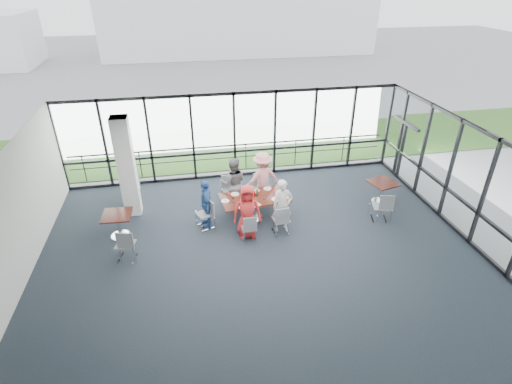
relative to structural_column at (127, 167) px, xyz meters
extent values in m
cube|color=#1F2932|center=(3.60, -3.00, -1.61)|extent=(12.00, 10.00, 0.02)
cube|color=silver|center=(3.60, -3.00, 1.60)|extent=(12.00, 10.00, 0.04)
cube|color=silver|center=(-2.40, -3.00, 0.00)|extent=(0.10, 10.00, 3.20)
cube|color=silver|center=(3.60, -8.00, 0.00)|extent=(12.00, 0.10, 3.20)
cube|color=white|center=(3.60, 2.00, 0.00)|extent=(12.00, 0.10, 3.20)
cube|color=white|center=(9.60, -3.00, 0.00)|extent=(0.10, 10.00, 3.20)
cube|color=black|center=(9.60, 0.75, -0.55)|extent=(0.12, 1.60, 2.10)
cube|color=white|center=(0.00, 0.00, 0.00)|extent=(0.50, 0.50, 3.20)
cube|color=gray|center=(3.60, 7.00, -1.62)|extent=(80.00, 70.00, 0.02)
cube|color=#28521F|center=(3.60, 5.00, -1.59)|extent=(80.00, 5.00, 0.01)
cube|color=white|center=(7.60, 29.00, 1.40)|extent=(24.00, 10.00, 6.00)
cylinder|color=#2D2D33|center=(3.60, 2.60, -1.10)|extent=(12.00, 0.06, 0.06)
cube|color=#3C1A0C|center=(3.76, -1.07, -0.87)|extent=(2.17, 1.35, 0.04)
cylinder|color=silver|center=(3.76, -1.07, -1.25)|extent=(0.12, 0.12, 0.71)
cylinder|color=silver|center=(3.76, -1.07, -1.59)|extent=(0.56, 0.56, 0.03)
cube|color=#3C1A0C|center=(-0.29, -1.31, -0.87)|extent=(0.85, 0.85, 0.04)
cylinder|color=silver|center=(-0.29, -1.31, -1.25)|extent=(0.12, 0.12, 0.71)
cube|color=#3C1A0C|center=(8.12, -0.88, -0.87)|extent=(1.02, 1.02, 0.04)
cylinder|color=silver|center=(8.12, -0.88, -1.25)|extent=(0.12, 0.12, 0.71)
imported|color=red|center=(3.39, -1.97, -0.77)|extent=(0.85, 0.59, 1.65)
imported|color=silver|center=(4.45, -1.86, -0.78)|extent=(0.61, 0.46, 1.65)
imported|color=slate|center=(3.23, -0.26, -0.73)|extent=(0.91, 0.63, 1.74)
imported|color=pink|center=(4.21, -0.14, -0.70)|extent=(1.26, 0.81, 1.80)
imported|color=#3765A8|center=(2.28, -1.18, -0.83)|extent=(0.50, 0.91, 1.54)
cylinder|color=white|center=(3.27, -1.53, -0.84)|extent=(0.27, 0.27, 0.01)
cylinder|color=white|center=(4.39, -1.32, -0.84)|extent=(0.28, 0.28, 0.01)
cylinder|color=white|center=(3.20, -0.78, -0.84)|extent=(0.26, 0.26, 0.01)
cylinder|color=white|center=(4.27, -0.62, -0.84)|extent=(0.25, 0.25, 0.01)
cylinder|color=white|center=(2.85, -1.15, -0.84)|extent=(0.25, 0.25, 0.01)
cylinder|color=white|center=(3.55, -1.33, -0.79)|extent=(0.06, 0.06, 0.13)
cylinder|color=white|center=(4.03, -1.26, -0.78)|extent=(0.07, 0.07, 0.14)
cylinder|color=white|center=(3.79, -0.87, -0.78)|extent=(0.07, 0.07, 0.14)
cylinder|color=white|center=(3.08, -1.26, -0.78)|extent=(0.07, 0.07, 0.13)
cube|color=beige|center=(3.71, -1.54, -0.85)|extent=(0.39, 0.35, 0.00)
cube|color=beige|center=(4.67, -1.24, -0.85)|extent=(0.30, 0.23, 0.00)
cube|color=beige|center=(3.86, -0.67, -0.85)|extent=(0.34, 0.30, 0.00)
cube|color=black|center=(3.84, -0.97, -0.83)|extent=(0.10, 0.07, 0.04)
cylinder|color=#B50100|center=(3.77, -1.00, -0.76)|extent=(0.06, 0.06, 0.18)
cylinder|color=#1A651C|center=(3.87, -0.94, -0.75)|extent=(0.05, 0.05, 0.20)
camera|label=1|loc=(1.84, -11.52, 5.28)|focal=28.00mm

